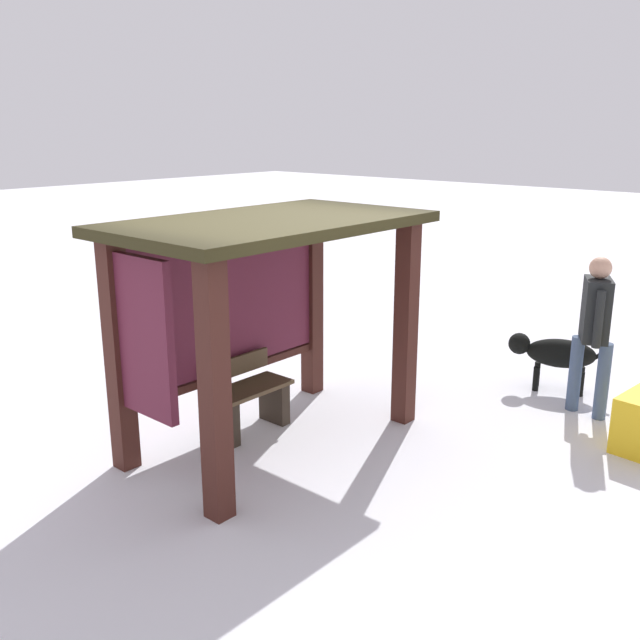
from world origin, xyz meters
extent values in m
plane|color=silver|center=(0.00, 0.00, 0.00)|extent=(60.00, 60.00, 0.00)
cube|color=#3E1D17|center=(-1.29, -0.66, 1.08)|extent=(0.19, 0.19, 2.15)
cube|color=#3E1D17|center=(1.29, -0.66, 1.08)|extent=(0.19, 0.19, 2.15)
cube|color=#3E1D17|center=(-1.29, 0.66, 1.08)|extent=(0.19, 0.19, 2.15)
cube|color=#3E1D17|center=(1.29, 0.66, 1.08)|extent=(0.19, 0.19, 2.15)
cube|color=#2C2812|center=(0.00, 0.00, 2.20)|extent=(3.02, 1.75, 0.10)
cube|color=#5A1D30|center=(0.00, 0.66, 1.34)|extent=(2.40, 0.08, 1.41)
cube|color=#3E1D17|center=(0.00, 0.64, 0.58)|extent=(2.40, 0.06, 0.08)
cube|color=#5A1D30|center=(-1.29, 0.23, 1.34)|extent=(0.08, 0.73, 1.41)
cube|color=#4E3C28|center=(0.00, 0.36, 0.48)|extent=(0.91, 0.42, 0.04)
cube|color=#4E3C28|center=(0.00, 0.55, 0.68)|extent=(0.86, 0.04, 0.20)
cube|color=#2F251D|center=(0.35, 0.36, 0.23)|extent=(0.12, 0.36, 0.46)
cube|color=#2F251D|center=(-0.35, 0.36, 0.23)|extent=(0.12, 0.36, 0.46)
cube|color=black|center=(2.77, -2.07, 1.19)|extent=(0.50, 0.43, 0.68)
sphere|color=tan|center=(2.77, -2.07, 1.64)|extent=(0.23, 0.23, 0.23)
cylinder|color=#405372|center=(2.79, -1.91, 0.43)|extent=(0.19, 0.19, 0.85)
cylinder|color=#405372|center=(2.74, -2.24, 0.43)|extent=(0.19, 0.19, 0.85)
cylinder|color=black|center=(3.01, -1.95, 1.16)|extent=(0.12, 0.12, 0.61)
cylinder|color=black|center=(2.53, -2.20, 1.16)|extent=(0.12, 0.12, 0.61)
ellipsoid|color=black|center=(3.25, -1.55, 0.47)|extent=(0.57, 0.85, 0.34)
sphere|color=black|center=(3.08, -1.10, 0.54)|extent=(0.26, 0.26, 0.26)
cylinder|color=black|center=(3.41, -1.98, 0.52)|extent=(0.12, 0.21, 0.18)
cylinder|color=black|center=(3.25, -1.28, 0.15)|extent=(0.07, 0.07, 0.30)
cylinder|color=black|center=(3.07, -1.35, 0.15)|extent=(0.07, 0.07, 0.30)
cylinder|color=black|center=(3.43, -1.76, 0.15)|extent=(0.07, 0.07, 0.30)
cylinder|color=black|center=(3.25, -1.82, 0.15)|extent=(0.07, 0.07, 0.30)
camera|label=1|loc=(-4.58, -4.66, 3.09)|focal=39.48mm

